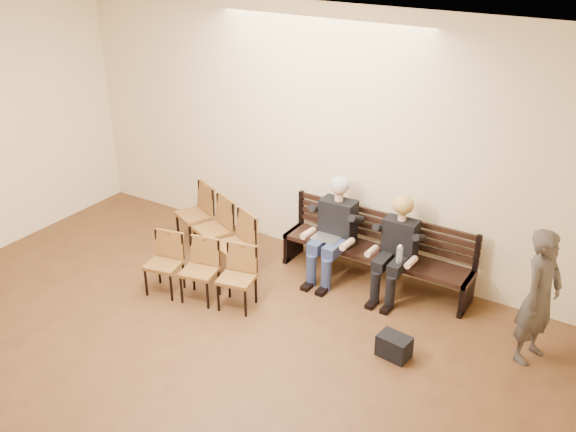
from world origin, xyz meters
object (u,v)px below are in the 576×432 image
at_px(laptop, 326,240).
at_px(chair_row_front, 213,230).
at_px(bench, 374,266).
at_px(bag, 394,346).
at_px(chair_row_back, 199,272).
at_px(water_bottle, 399,263).
at_px(seated_man, 334,228).
at_px(seated_woman, 396,251).
at_px(passerby, 542,287).

height_order(laptop, chair_row_front, chair_row_front).
bearing_deg(bench, chair_row_front, -163.44).
xyz_separation_m(laptop, chair_row_front, (-1.58, -0.38, -0.12)).
distance_m(bag, chair_row_back, 2.59).
relative_size(laptop, bag, 0.97).
relative_size(laptop, water_bottle, 1.38).
distance_m(seated_man, seated_woman, 0.90).
bearing_deg(bench, seated_woman, -19.57).
relative_size(bench, bag, 7.31).
bearing_deg(bench, water_bottle, -35.40).
bearing_deg(water_bottle, chair_row_back, -150.11).
height_order(passerby, chair_row_back, passerby).
height_order(seated_woman, laptop, seated_woman).
height_order(water_bottle, bag, water_bottle).
distance_m(seated_man, laptop, 0.20).
bearing_deg(bag, passerby, 31.75).
xyz_separation_m(seated_man, chair_row_front, (-1.63, -0.53, -0.24)).
distance_m(bag, chair_row_front, 3.15).
xyz_separation_m(seated_woman, chair_row_front, (-2.52, -0.53, -0.16)).
height_order(bench, passerby, passerby).
xyz_separation_m(seated_man, seated_woman, (0.89, 0.00, -0.08)).
height_order(seated_woman, chair_row_back, seated_woman).
relative_size(chair_row_front, chair_row_back, 1.13).
bearing_deg(bag, laptop, 143.99).
bearing_deg(water_bottle, bench, 144.60).
distance_m(seated_woman, chair_row_front, 2.58).
relative_size(bench, passerby, 1.44).
bearing_deg(chair_row_back, laptop, 38.02).
xyz_separation_m(bench, bag, (0.87, -1.34, -0.09)).
bearing_deg(seated_woman, bag, -66.32).
distance_m(seated_woman, bag, 1.42).
height_order(bench, chair_row_front, chair_row_front).
relative_size(seated_man, water_bottle, 5.60).
height_order(bench, laptop, laptop).
bearing_deg(seated_woman, bench, 160.43).
bearing_deg(chair_row_back, water_bottle, 17.96).
bearing_deg(seated_man, chair_row_back, -128.22).
height_order(seated_man, chair_row_back, seated_man).
height_order(bench, bag, bench).
xyz_separation_m(water_bottle, passerby, (1.69, -0.22, 0.33)).
distance_m(water_bottle, bag, 1.18).
bearing_deg(chair_row_back, bag, -6.84).
distance_m(laptop, chair_row_front, 1.63).
xyz_separation_m(bench, seated_man, (-0.55, -0.12, 0.48)).
xyz_separation_m(bench, chair_row_back, (-1.69, -1.57, 0.18)).
relative_size(seated_woman, water_bottle, 4.93).
bearing_deg(chair_row_back, seated_man, 39.84).
bearing_deg(laptop, seated_woman, -5.78).
distance_m(bench, seated_woman, 0.53).
distance_m(seated_woman, laptop, 0.95).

